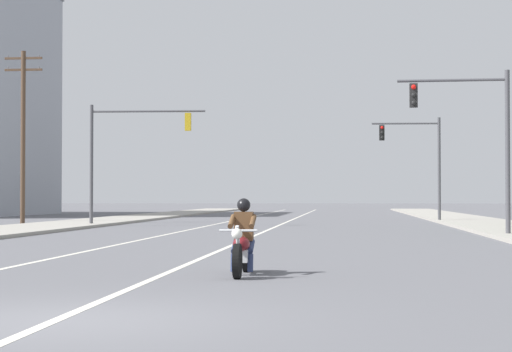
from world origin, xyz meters
The scene contains 10 objects.
ground_plane centered at (0.00, 0.00, 0.00)m, with size 400.00×400.00×0.00m, color #5B5B60.
lane_stripe_center centered at (-0.06, 45.00, 0.00)m, with size 0.16×100.00×0.01m, color beige.
lane_stripe_left centered at (-3.64, 45.00, 0.00)m, with size 0.16×100.00×0.01m, color beige.
sidewalk_kerb_right centered at (10.82, 40.00, 0.07)m, with size 4.40×110.00×0.14m, color #9E998E.
sidewalk_kerb_left centered at (-10.82, 40.00, 0.07)m, with size 4.40×110.00×0.14m, color #9E998E.
motorcycle_with_rider centered at (1.45, 6.46, 0.59)m, with size 0.70×2.19×1.46m.
traffic_signal_near_right centered at (8.24, 23.54, 4.05)m, with size 4.12×0.37×6.20m.
traffic_signal_near_left centered at (-7.77, 34.40, 4.16)m, with size 5.93×0.51×6.20m.
traffic_signal_mid_right centered at (7.81, 43.47, 4.05)m, with size 4.05×0.49×6.20m.
utility_pole_left_near centered at (-14.53, 38.17, 5.20)m, with size 2.15×0.26×9.66m.
Camera 1 is at (3.41, -10.60, 1.48)m, focal length 63.36 mm.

